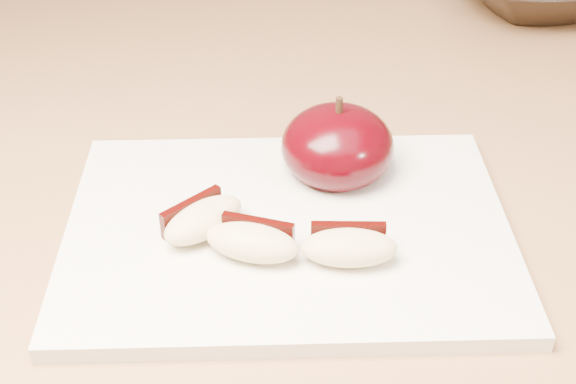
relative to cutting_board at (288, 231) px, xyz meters
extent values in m
cube|color=silver|center=(0.08, 0.83, -0.46)|extent=(2.40, 0.60, 0.90)
cube|color=#996342|center=(0.08, 0.13, -0.03)|extent=(1.64, 0.64, 0.04)
cube|color=silver|center=(0.00, 0.00, 0.00)|extent=(0.32, 0.26, 0.01)
ellipsoid|color=black|center=(0.05, 0.05, 0.02)|extent=(0.09, 0.09, 0.05)
cylinder|color=black|center=(0.05, 0.05, 0.06)|extent=(0.00, 0.00, 0.01)
ellipsoid|color=#DAC08A|center=(-0.05, 0.00, 0.02)|extent=(0.06, 0.05, 0.02)
cube|color=black|center=(-0.06, 0.01, 0.02)|extent=(0.04, 0.03, 0.02)
ellipsoid|color=#DAC08A|center=(-0.03, -0.02, 0.02)|extent=(0.06, 0.05, 0.02)
cube|color=black|center=(-0.02, -0.01, 0.02)|extent=(0.04, 0.03, 0.02)
ellipsoid|color=#DAC08A|center=(0.03, -0.04, 0.02)|extent=(0.06, 0.04, 0.02)
cube|color=black|center=(0.03, -0.03, 0.02)|extent=(0.04, 0.02, 0.02)
camera|label=1|loc=(-0.10, -0.38, 0.32)|focal=50.00mm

